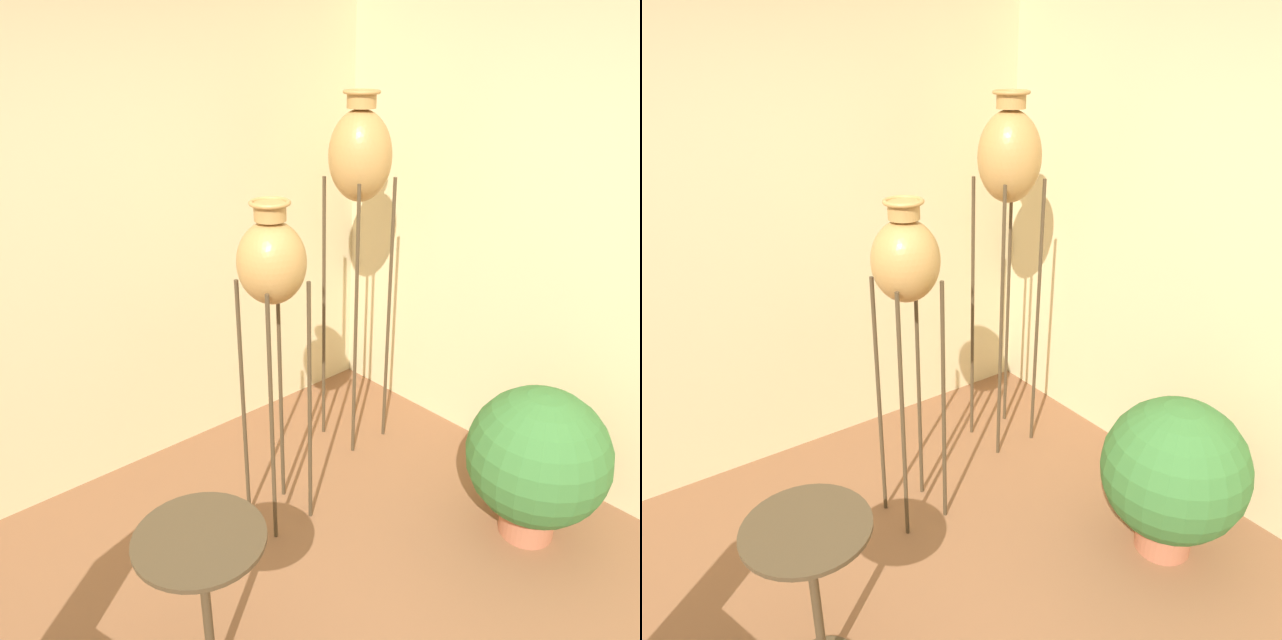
{
  "view_description": "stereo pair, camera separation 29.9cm",
  "coord_description": "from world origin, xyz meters",
  "views": [
    {
      "loc": [
        -0.95,
        -1.03,
        2.26
      ],
      "look_at": [
        1.0,
        1.2,
        0.95
      ],
      "focal_mm": 35.0,
      "sensor_mm": 36.0,
      "label": 1
    },
    {
      "loc": [
        -0.72,
        -1.22,
        2.26
      ],
      "look_at": [
        1.0,
        1.2,
        0.95
      ],
      "focal_mm": 35.0,
      "sensor_mm": 36.0,
      "label": 2
    }
  ],
  "objects": [
    {
      "name": "vase_stand_tall",
      "position": [
        1.4,
        1.34,
        1.69
      ],
      "size": [
        0.34,
        0.34,
        2.05
      ],
      "color": "#473823",
      "rests_on": "ground_plane"
    },
    {
      "name": "side_table",
      "position": [
        -0.18,
        0.48,
        0.52
      ],
      "size": [
        0.46,
        0.46,
        0.72
      ],
      "color": "#473823",
      "rests_on": "ground_plane"
    },
    {
      "name": "potted_plant",
      "position": [
        1.45,
        0.13,
        0.44
      ],
      "size": [
        0.68,
        0.68,
        0.8
      ],
      "color": "#B26647",
      "rests_on": "ground_plane"
    },
    {
      "name": "vase_stand_medium",
      "position": [
        0.59,
        1.05,
        1.36
      ],
      "size": [
        0.31,
        0.31,
        1.66
      ],
      "color": "#473823",
      "rests_on": "ground_plane"
    },
    {
      "name": "wall_back",
      "position": [
        0.0,
        2.0,
        1.35
      ],
      "size": [
        7.94,
        0.06,
        2.7
      ],
      "color": "beige",
      "rests_on": "ground_plane"
    }
  ]
}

